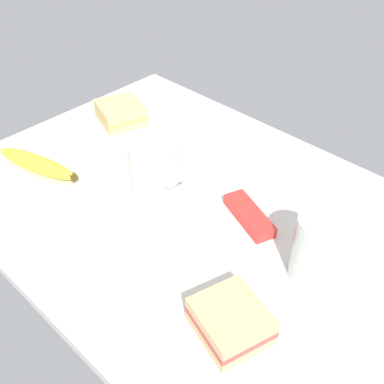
# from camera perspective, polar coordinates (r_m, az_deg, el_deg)

# --- Properties ---
(tabletop) EXTENTS (0.90, 0.64, 0.02)m
(tabletop) POSITION_cam_1_polar(r_m,az_deg,el_deg) (0.86, -0.00, -2.05)
(tabletop) COLOR beige
(tabletop) RESTS_ON ground
(coffee_mug_black) EXTENTS (0.11, 0.09, 0.10)m
(coffee_mug_black) POSITION_cam_1_polar(r_m,az_deg,el_deg) (0.86, -4.73, 2.99)
(coffee_mug_black) COLOR silver
(coffee_mug_black) RESTS_ON tabletop
(sandwich_main) EXTENTS (0.12, 0.11, 0.04)m
(sandwich_main) POSITION_cam_1_polar(r_m,az_deg,el_deg) (0.66, 4.75, -15.44)
(sandwich_main) COLOR #DBB77A
(sandwich_main) RESTS_ON tabletop
(sandwich_side) EXTENTS (0.13, 0.12, 0.04)m
(sandwich_side) POSITION_cam_1_polar(r_m,az_deg,el_deg) (1.09, -8.72, 9.54)
(sandwich_side) COLOR #DBB77A
(sandwich_side) RESTS_ON tabletop
(glass_of_milk) EXTENTS (0.07, 0.07, 0.11)m
(glass_of_milk) POSITION_cam_1_polar(r_m,az_deg,el_deg) (0.73, 14.92, -7.05)
(glass_of_milk) COLOR silver
(glass_of_milk) RESTS_ON tabletop
(banana) EXTENTS (0.20, 0.09, 0.04)m
(banana) POSITION_cam_1_polar(r_m,az_deg,el_deg) (0.97, -18.43, 3.30)
(banana) COLOR yellow
(banana) RESTS_ON tabletop
(snack_bar) EXTENTS (0.12, 0.08, 0.02)m
(snack_bar) POSITION_cam_1_polar(r_m,az_deg,el_deg) (0.83, 6.99, -2.84)
(snack_bar) COLOR red
(snack_bar) RESTS_ON tabletop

